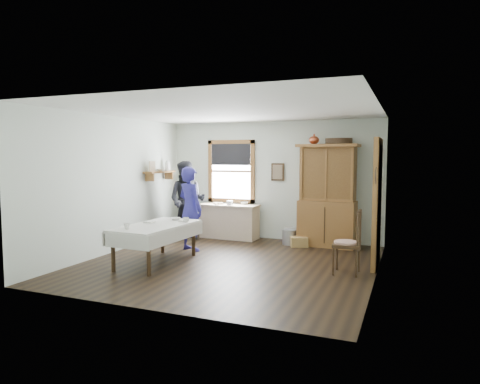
# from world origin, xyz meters

# --- Properties ---
(room) EXTENTS (5.01, 5.01, 2.70)m
(room) POSITION_xyz_m (0.00, 0.00, 1.35)
(room) COLOR black
(room) RESTS_ON ground
(window) EXTENTS (1.18, 0.07, 1.48)m
(window) POSITION_xyz_m (-1.00, 2.47, 1.63)
(window) COLOR white
(window) RESTS_ON room
(doorway) EXTENTS (0.09, 1.14, 2.22)m
(doorway) POSITION_xyz_m (2.46, 0.85, 1.16)
(doorway) COLOR #474033
(doorway) RESTS_ON room
(wall_shelf) EXTENTS (0.24, 1.00, 0.44)m
(wall_shelf) POSITION_xyz_m (-2.37, 1.54, 1.57)
(wall_shelf) COLOR olive
(wall_shelf) RESTS_ON room
(framed_picture) EXTENTS (0.30, 0.04, 0.40)m
(framed_picture) POSITION_xyz_m (0.15, 2.46, 1.55)
(framed_picture) COLOR #382613
(framed_picture) RESTS_ON room
(rug_beater) EXTENTS (0.01, 0.27, 0.27)m
(rug_beater) POSITION_xyz_m (2.45, 0.30, 1.72)
(rug_beater) COLOR black
(rug_beater) RESTS_ON room
(work_counter) EXTENTS (1.40, 0.57, 0.79)m
(work_counter) POSITION_xyz_m (-0.93, 2.18, 0.40)
(work_counter) COLOR #C8AA8B
(work_counter) RESTS_ON room
(china_hutch) EXTENTS (1.29, 0.65, 2.16)m
(china_hutch) POSITION_xyz_m (1.34, 2.15, 1.08)
(china_hutch) COLOR olive
(china_hutch) RESTS_ON room
(dining_table) EXTENTS (1.00, 1.78, 0.69)m
(dining_table) POSITION_xyz_m (-1.22, -0.46, 0.35)
(dining_table) COLOR silver
(dining_table) RESTS_ON room
(spindle_chair) EXTENTS (0.52, 0.52, 1.05)m
(spindle_chair) POSITION_xyz_m (2.03, 0.10, 0.53)
(spindle_chair) COLOR #382613
(spindle_chair) RESTS_ON room
(pail) EXTENTS (0.40, 0.40, 0.32)m
(pail) POSITION_xyz_m (0.57, 1.99, 0.16)
(pail) COLOR #9EA2A6
(pail) RESTS_ON room
(wicker_basket) EXTENTS (0.42, 0.37, 0.21)m
(wicker_basket) POSITION_xyz_m (0.82, 1.85, 0.10)
(wicker_basket) COLOR #AD8B4E
(wicker_basket) RESTS_ON room
(woman_blue) EXTENTS (0.68, 0.58, 1.57)m
(woman_blue) POSITION_xyz_m (-1.15, 0.70, 0.79)
(woman_blue) COLOR navy
(woman_blue) RESTS_ON room
(figure_dark) EXTENTS (0.90, 0.76, 1.67)m
(figure_dark) POSITION_xyz_m (-1.76, 1.68, 0.83)
(figure_dark) COLOR black
(figure_dark) RESTS_ON room
(table_cup_a) EXTENTS (0.14, 0.14, 0.09)m
(table_cup_a) POSITION_xyz_m (-0.85, -0.02, 0.74)
(table_cup_a) COLOR silver
(table_cup_a) RESTS_ON dining_table
(table_cup_b) EXTENTS (0.13, 0.13, 0.10)m
(table_cup_b) POSITION_xyz_m (-1.41, -1.04, 0.74)
(table_cup_b) COLOR silver
(table_cup_b) RESTS_ON dining_table
(table_bowl) EXTENTS (0.27, 0.27, 0.05)m
(table_bowl) POSITION_xyz_m (-1.18, 0.15, 0.72)
(table_bowl) COLOR silver
(table_bowl) RESTS_ON dining_table
(counter_book) EXTENTS (0.29, 0.30, 0.02)m
(counter_book) POSITION_xyz_m (-1.31, 2.13, 0.80)
(counter_book) COLOR #75654E
(counter_book) RESTS_ON work_counter
(counter_bowl) EXTENTS (0.18, 0.18, 0.06)m
(counter_bowl) POSITION_xyz_m (-0.61, 2.32, 0.82)
(counter_bowl) COLOR silver
(counter_bowl) RESTS_ON work_counter
(shelf_bowl) EXTENTS (0.22, 0.22, 0.05)m
(shelf_bowl) POSITION_xyz_m (-2.37, 1.55, 1.60)
(shelf_bowl) COLOR silver
(shelf_bowl) RESTS_ON wall_shelf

